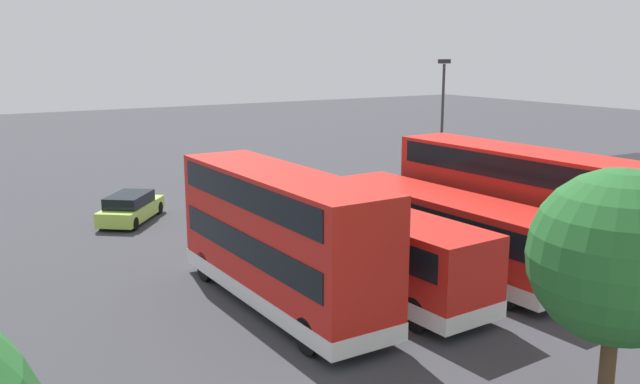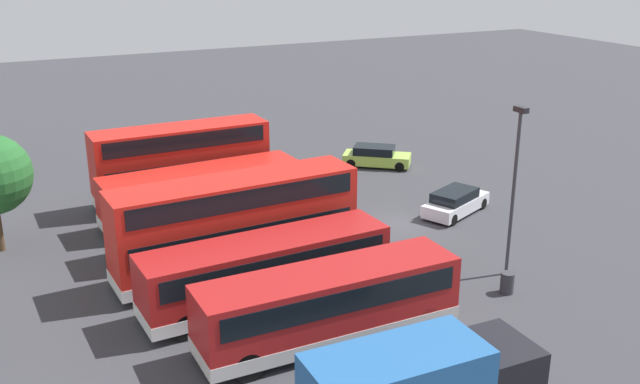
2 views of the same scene
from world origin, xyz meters
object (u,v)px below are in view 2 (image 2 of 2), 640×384
object	(u,v)px
bus_single_deck_second	(267,269)
waste_bin_yellow	(507,283)
bus_double_decker_third	(236,223)
bus_single_deck_fifth	(201,192)
car_hatchback_silver	(376,156)
lamp_post_tall	(515,179)
car_small_green	(455,202)
bus_double_decker_sixth	(182,162)
bus_single_deck_near_end	(329,303)
bus_single_deck_fourth	(223,215)

from	to	relation	value
bus_single_deck_second	waste_bin_yellow	size ratio (longest dim) A/B	11.38
bus_double_decker_third	waste_bin_yellow	size ratio (longest dim) A/B	12.13
bus_single_deck_fifth	car_hatchback_silver	bearing A→B (deg)	-72.14
lamp_post_tall	waste_bin_yellow	world-z (taller)	lamp_post_tall
car_small_green	lamp_post_tall	size ratio (longest dim) A/B	0.62
bus_double_decker_third	bus_double_decker_sixth	xyz separation A→B (m)	(10.58, -0.53, -0.00)
bus_single_deck_fifth	waste_bin_yellow	world-z (taller)	bus_single_deck_fifth
bus_single_deck_near_end	bus_single_deck_second	distance (m)	3.94
car_small_green	waste_bin_yellow	xyz separation A→B (m)	(-8.96, 3.86, -0.23)
bus_single_deck_fifth	car_small_green	bearing A→B (deg)	-112.73
bus_double_decker_third	bus_single_deck_fifth	distance (m)	7.23
bus_single_deck_near_end	bus_double_decker_sixth	distance (m)	18.00
bus_double_decker_sixth	lamp_post_tall	xyz separation A→B (m)	(-16.34, -10.52, 2.17)
car_small_green	bus_single_deck_near_end	bearing A→B (deg)	125.59
bus_single_deck_second	lamp_post_tall	size ratio (longest dim) A/B	1.37
lamp_post_tall	bus_double_decker_third	bearing A→B (deg)	62.45
car_hatchback_silver	bus_single_deck_near_end	bearing A→B (deg)	144.82
bus_single_deck_near_end	bus_single_deck_fifth	xyz separation A→B (m)	(14.55, 0.37, 0.00)
bus_single_deck_near_end	car_small_green	bearing A→B (deg)	-54.41
bus_single_deck_fifth	car_small_green	xyz separation A→B (m)	(-5.47, -13.05, -0.92)
bus_single_deck_second	waste_bin_yellow	xyz separation A→B (m)	(-3.70, -9.79, -1.15)
bus_single_deck_fifth	lamp_post_tall	distance (m)	16.88
lamp_post_tall	waste_bin_yellow	xyz separation A→B (m)	(-1.51, 1.26, -4.14)
bus_single_deck_second	bus_double_decker_sixth	size ratio (longest dim) A/B	1.06
bus_single_deck_fifth	bus_double_decker_sixth	xyz separation A→B (m)	(3.43, 0.07, 0.82)
car_hatchback_silver	waste_bin_yellow	xyz separation A→B (m)	(-18.86, 4.56, -0.23)
lamp_post_tall	waste_bin_yellow	size ratio (longest dim) A/B	8.29
bus_single_deck_fourth	lamp_post_tall	size ratio (longest dim) A/B	1.42
bus_single_deck_fourth	bus_double_decker_sixth	xyz separation A→B (m)	(7.22, -0.03, 0.82)
bus_double_decker_sixth	car_hatchback_silver	xyz separation A→B (m)	(1.00, -13.82, -1.74)
bus_single_deck_fifth	bus_single_deck_fourth	bearing A→B (deg)	178.51
bus_single_deck_second	car_small_green	bearing A→B (deg)	-68.93
car_small_green	bus_single_deck_fourth	bearing A→B (deg)	82.76
bus_single_deck_fourth	waste_bin_yellow	size ratio (longest dim) A/B	11.76
bus_double_decker_third	bus_single_deck_fourth	bearing A→B (deg)	-8.44
car_small_green	lamp_post_tall	xyz separation A→B (m)	(-7.45, 2.60, 3.92)
lamp_post_tall	car_small_green	bearing A→B (deg)	-19.27
bus_single_deck_fourth	bus_double_decker_sixth	distance (m)	7.27
bus_double_decker_third	bus_double_decker_sixth	bearing A→B (deg)	-2.86
bus_single_deck_near_end	bus_double_decker_third	size ratio (longest dim) A/B	0.90
bus_double_decker_sixth	waste_bin_yellow	bearing A→B (deg)	-152.60
bus_double_decker_sixth	waste_bin_yellow	distance (m)	20.21
bus_single_deck_near_end	car_small_green	xyz separation A→B (m)	(9.08, -12.68, -0.92)
bus_double_decker_third	lamp_post_tall	size ratio (longest dim) A/B	1.46
bus_single_deck_fourth	bus_single_deck_second	bearing A→B (deg)	175.85
waste_bin_yellow	bus_single_deck_near_end	bearing A→B (deg)	90.76
bus_double_decker_sixth	car_hatchback_silver	distance (m)	13.96
bus_double_decker_third	car_hatchback_silver	size ratio (longest dim) A/B	2.48
bus_double_decker_sixth	waste_bin_yellow	size ratio (longest dim) A/B	10.77
car_small_green	waste_bin_yellow	distance (m)	9.76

